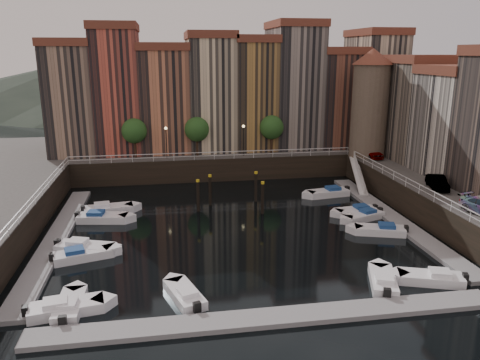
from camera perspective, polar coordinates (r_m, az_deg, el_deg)
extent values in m
plane|color=black|center=(45.87, -0.91, -5.52)|extent=(200.00, 200.00, 0.00)
cube|color=black|center=(70.27, -4.02, 3.13)|extent=(80.00, 20.00, 3.00)
cube|color=gray|center=(45.56, -21.45, -6.55)|extent=(2.00, 28.00, 0.35)
cube|color=gray|center=(49.78, 18.11, -4.39)|extent=(2.00, 28.00, 0.35)
cube|color=gray|center=(30.75, 3.93, -16.42)|extent=(30.00, 2.00, 0.35)
cone|color=#2D382D|center=(154.53, -18.49, 11.13)|extent=(80.00, 80.00, 14.00)
cone|color=#2D382D|center=(152.99, -5.20, 12.55)|extent=(100.00, 100.00, 18.00)
cone|color=#2D382D|center=(159.59, 7.72, 11.51)|extent=(70.00, 70.00, 12.00)
cube|color=#93745D|center=(67.25, -19.60, 9.07)|extent=(6.00, 10.00, 14.00)
cube|color=brown|center=(66.96, -20.20, 15.45)|extent=(6.30, 10.30, 1.00)
cube|color=#C4513D|center=(66.38, -14.59, 10.26)|extent=(5.80, 10.00, 16.00)
cube|color=brown|center=(66.24, -15.11, 17.59)|extent=(6.10, 10.30, 1.00)
cube|color=#C2744F|center=(66.23, -9.15, 9.45)|extent=(6.50, 10.00, 13.50)
cube|color=brown|center=(65.91, -9.43, 15.73)|extent=(6.80, 10.30, 1.00)
cube|color=beige|center=(66.49, -3.61, 10.29)|extent=(6.20, 10.00, 15.00)
cube|color=brown|center=(66.27, -3.73, 17.19)|extent=(6.50, 10.30, 1.00)
cube|color=#A3773B|center=(67.36, 1.47, 10.16)|extent=(5.60, 10.00, 14.50)
cube|color=brown|center=(67.10, 1.52, 16.77)|extent=(5.90, 10.30, 1.00)
cube|color=gray|center=(68.64, 6.50, 11.01)|extent=(6.40, 10.00, 16.50)
cube|color=brown|center=(68.55, 6.73, 18.32)|extent=(6.70, 10.30, 1.00)
cube|color=brown|center=(70.71, 11.36, 9.51)|extent=(6.00, 10.00, 13.00)
cube|color=brown|center=(70.38, 11.67, 15.18)|extent=(6.30, 10.30, 1.00)
cube|color=#C9B193|center=(72.90, 15.87, 10.39)|extent=(5.90, 10.00, 15.50)
cube|color=brown|center=(72.73, 16.37, 16.86)|extent=(6.20, 10.30, 1.00)
cube|color=#796B5B|center=(63.90, 21.77, 7.68)|extent=(9.00, 8.00, 12.00)
cube|color=brown|center=(63.48, 22.37, 13.48)|extent=(9.30, 8.30, 1.00)
cube|color=beige|center=(57.31, 25.77, 5.97)|extent=(9.00, 8.00, 11.00)
cube|color=brown|center=(56.80, 26.49, 11.94)|extent=(9.30, 8.30, 1.00)
cylinder|color=#6B5B4C|center=(63.08, 15.49, 8.12)|extent=(4.60, 4.60, 12.00)
cone|color=brown|center=(62.65, 15.94, 14.29)|extent=(5.20, 5.20, 2.00)
cylinder|color=black|center=(61.93, -12.65, 3.67)|extent=(0.30, 0.30, 2.40)
sphere|color=#1E4719|center=(61.50, -12.78, 5.86)|extent=(3.20, 3.20, 3.20)
cylinder|color=black|center=(61.95, -5.23, 3.99)|extent=(0.30, 0.30, 2.40)
sphere|color=#1E4719|center=(61.53, -5.29, 6.18)|extent=(3.20, 3.20, 3.20)
cylinder|color=black|center=(63.42, 3.84, 4.28)|extent=(0.30, 0.30, 2.40)
sphere|color=#1E4719|center=(63.00, 3.88, 6.43)|extent=(3.20, 3.20, 3.20)
cylinder|color=black|center=(60.68, -8.96, 4.39)|extent=(0.12, 0.12, 4.00)
sphere|color=#FFD88C|center=(60.33, -9.04, 6.26)|extent=(0.36, 0.36, 0.36)
cylinder|color=black|center=(61.53, 0.42, 4.73)|extent=(0.12, 0.12, 4.00)
sphere|color=#FFD88C|center=(61.19, 0.42, 6.57)|extent=(0.36, 0.36, 0.36)
cube|color=white|center=(60.03, -3.16, 3.42)|extent=(36.00, 0.08, 0.08)
cube|color=white|center=(60.12, -3.16, 3.00)|extent=(36.00, 0.06, 0.06)
cube|color=white|center=(49.54, 20.32, -0.11)|extent=(0.08, 34.00, 0.08)
cube|color=white|center=(49.65, 20.27, -0.61)|extent=(0.06, 34.00, 0.06)
cube|color=white|center=(44.80, -24.16, -2.09)|extent=(0.08, 34.00, 0.08)
cube|color=white|center=(44.93, -24.10, -2.64)|extent=(0.06, 34.00, 0.06)
cube|color=white|center=(59.18, 14.22, 0.60)|extent=(2.78, 8.26, 2.81)
cube|color=white|center=(59.06, 14.25, 1.07)|extent=(1.93, 8.32, 3.65)
cylinder|color=black|center=(49.52, -5.13, -2.15)|extent=(0.32, 0.32, 3.60)
cylinder|color=gold|center=(49.00, -5.18, -0.09)|extent=(0.36, 0.36, 0.25)
cylinder|color=black|center=(51.37, -3.66, -1.47)|extent=(0.32, 0.32, 3.60)
cylinder|color=gold|center=(50.87, -3.70, 0.52)|extent=(0.36, 0.36, 0.25)
cylinder|color=black|center=(48.63, 2.76, -2.44)|extent=(0.32, 0.32, 3.60)
cylinder|color=gold|center=(48.10, 2.79, -0.34)|extent=(0.36, 0.36, 0.25)
cylinder|color=black|center=(52.60, 1.94, -1.05)|extent=(0.32, 0.32, 3.60)
cylinder|color=gold|center=(52.10, 1.96, 0.91)|extent=(0.36, 0.36, 0.25)
cube|color=white|center=(33.31, -20.39, -14.47)|extent=(4.89, 2.55, 0.79)
cube|color=white|center=(33.12, -21.59, -13.83)|extent=(1.67, 1.50, 0.53)
cube|color=black|center=(33.41, -24.72, -14.35)|extent=(0.45, 0.58, 0.74)
cube|color=white|center=(40.71, -18.59, -8.69)|extent=(4.90, 2.98, 0.78)
cube|color=navy|center=(40.48, -19.53, -8.19)|extent=(1.75, 1.61, 0.52)
cube|color=black|center=(40.48, -22.02, -8.77)|extent=(0.50, 0.60, 0.73)
cube|color=white|center=(41.94, -18.35, -7.93)|extent=(5.11, 3.29, 0.81)
cube|color=white|center=(42.06, -19.20, -7.22)|extent=(1.86, 1.72, 0.54)
cube|color=black|center=(43.03, -21.35, -7.23)|extent=(0.53, 0.64, 0.76)
cube|color=white|center=(48.67, -16.37, -4.51)|extent=(5.07, 2.62, 0.82)
cube|color=navy|center=(48.70, -17.16, -3.94)|extent=(1.73, 1.55, 0.55)
cube|color=black|center=(49.35, -19.22, -4.14)|extent=(0.47, 0.60, 0.77)
cube|color=white|center=(51.12, -15.68, -3.49)|extent=(5.15, 2.60, 0.84)
cube|color=white|center=(50.96, -16.48, -3.01)|extent=(1.75, 1.56, 0.56)
cube|color=black|center=(51.05, -18.59, -3.42)|extent=(0.47, 0.61, 0.78)
cube|color=white|center=(37.63, 22.17, -11.09)|extent=(4.88, 3.16, 0.78)
cube|color=white|center=(37.58, 23.18, -10.45)|extent=(1.78, 1.65, 0.52)
cube|color=black|center=(38.13, 25.76, -10.73)|extent=(0.51, 0.61, 0.72)
cube|color=white|center=(45.55, 16.65, -5.94)|extent=(4.83, 3.01, 0.77)
cube|color=navy|center=(45.49, 17.47, -5.41)|extent=(1.74, 1.60, 0.51)
cube|color=black|center=(45.89, 19.60, -5.69)|extent=(0.50, 0.60, 0.72)
cube|color=white|center=(48.92, 14.78, -4.33)|extent=(4.68, 3.04, 0.74)
cube|color=navy|center=(49.17, 15.32, -3.71)|extent=(1.71, 1.58, 0.50)
cube|color=black|center=(50.37, 16.69, -3.60)|extent=(0.49, 0.58, 0.69)
cube|color=white|center=(50.19, 13.94, -3.77)|extent=(4.45, 2.14, 0.73)
cube|color=navy|center=(50.34, 14.55, -3.23)|extent=(1.49, 1.32, 0.49)
cube|color=black|center=(51.23, 16.14, -3.25)|extent=(0.40, 0.52, 0.68)
cube|color=white|center=(55.76, 10.65, -1.61)|extent=(5.05, 2.54, 0.82)
cube|color=navy|center=(55.92, 11.27, -1.06)|extent=(1.71, 1.52, 0.55)
cube|color=black|center=(56.88, 12.92, -1.11)|extent=(0.46, 0.60, 0.77)
cube|color=white|center=(33.62, -20.01, -14.20)|extent=(1.68, 4.22, 0.72)
cube|color=white|center=(32.93, -20.27, -14.03)|extent=(1.16, 1.35, 0.48)
cube|color=black|center=(31.65, -20.82, -15.75)|extent=(0.48, 0.34, 0.67)
cube|color=white|center=(33.13, -6.78, -13.75)|extent=(2.92, 4.61, 0.73)
cube|color=white|center=(32.44, -6.43, -13.53)|extent=(1.54, 1.67, 0.49)
cube|color=black|center=(31.18, -5.27, -15.18)|extent=(0.57, 0.48, 0.68)
cube|color=white|center=(36.21, 17.00, -11.67)|extent=(3.11, 4.80, 0.76)
cube|color=white|center=(35.47, 17.17, -11.45)|extent=(1.62, 1.75, 0.51)
cube|color=black|center=(34.04, 17.49, -13.06)|extent=(0.60, 0.50, 0.71)
imported|color=gray|center=(62.94, 15.77, 3.24)|extent=(1.95, 4.49, 1.51)
imported|color=gray|center=(50.64, 22.91, -0.38)|extent=(2.53, 4.32, 1.34)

